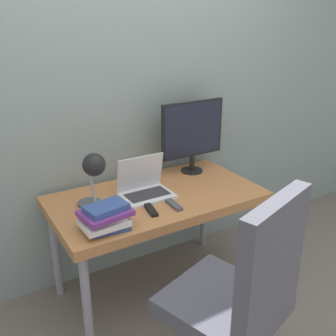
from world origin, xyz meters
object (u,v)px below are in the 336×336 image
laptop (145,188)px  book_stack (106,217)px  office_chair (242,292)px  monitor (192,132)px  desk_lamp (93,170)px  game_controller (112,225)px

laptop → book_stack: 0.45m
office_chair → book_stack: office_chair is taller
monitor → book_stack: size_ratio=1.86×
laptop → office_chair: (-0.00, -0.92, -0.15)m
desk_lamp → game_controller: size_ratio=2.28×
desk_lamp → game_controller: 0.32m
desk_lamp → laptop: bearing=8.9°
desk_lamp → monitor: bearing=16.1°
office_chair → book_stack: 0.77m
monitor → office_chair: bearing=-113.2°
desk_lamp → book_stack: (-0.02, -0.21, -0.19)m
laptop → monitor: size_ratio=0.61×
monitor → game_controller: 0.97m
monitor → game_controller: bearing=-150.9°
laptop → game_controller: laptop is taller
book_stack → desk_lamp: bearing=83.5°
book_stack → game_controller: (0.03, -0.01, -0.05)m
game_controller → desk_lamp: bearing=90.7°
book_stack → laptop: bearing=35.7°
monitor → book_stack: bearing=-152.1°
laptop → book_stack: laptop is taller
desk_lamp → office_chair: (0.34, -0.87, -0.36)m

